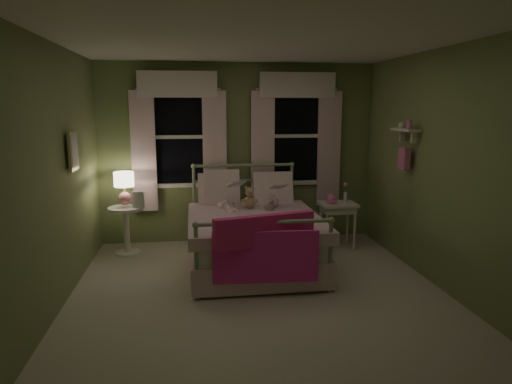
{
  "coord_description": "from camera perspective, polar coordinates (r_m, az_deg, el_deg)",
  "views": [
    {
      "loc": [
        -0.68,
        -4.55,
        1.98
      ],
      "look_at": [
        0.05,
        0.6,
        1.0
      ],
      "focal_mm": 32.0,
      "sensor_mm": 36.0,
      "label": 1
    }
  ],
  "objects": [
    {
      "name": "table_lamp",
      "position": [
        6.3,
        -16.15,
        0.88
      ],
      "size": [
        0.26,
        0.26,
        0.45
      ],
      "color": "pink",
      "rests_on": "nightstand_left"
    },
    {
      "name": "window_right",
      "position": [
        6.77,
        5.06,
        7.59
      ],
      "size": [
        1.34,
        0.13,
        1.96
      ],
      "color": "black",
      "rests_on": "room_shell"
    },
    {
      "name": "framed_picture",
      "position": [
        5.33,
        -21.86,
        4.74
      ],
      "size": [
        0.03,
        0.32,
        0.42
      ],
      "color": "beige",
      "rests_on": "room_shell"
    },
    {
      "name": "pink_toy",
      "position": [
        6.44,
        9.41,
        -0.88
      ],
      "size": [
        0.14,
        0.19,
        0.14
      ],
      "color": "pink",
      "rests_on": "nightstand_right"
    },
    {
      "name": "bud_vase",
      "position": [
        6.54,
        11.13,
        -0.03
      ],
      "size": [
        0.06,
        0.06,
        0.28
      ],
      "color": "white",
      "rests_on": "nightstand_right"
    },
    {
      "name": "child_left",
      "position": [
        6.02,
        -3.66,
        0.97
      ],
      "size": [
        0.32,
        0.24,
        0.8
      ],
      "primitive_type": "imported",
      "rotation": [
        0.0,
        0.0,
        3.31
      ],
      "color": "#F7D1DD",
      "rests_on": "bed"
    },
    {
      "name": "nightstand_left",
      "position": [
        6.41,
        -15.9,
        -3.85
      ],
      "size": [
        0.46,
        0.46,
        0.65
      ],
      "color": "white",
      "rests_on": "ground"
    },
    {
      "name": "book_left",
      "position": [
        5.78,
        -3.47,
        0.51
      ],
      "size": [
        0.22,
        0.15,
        0.26
      ],
      "primitive_type": "imported",
      "rotation": [
        1.22,
        0.0,
        0.18
      ],
      "color": "beige",
      "rests_on": "child_left"
    },
    {
      "name": "book_nightstand",
      "position": [
        6.27,
        -15.21,
        -1.89
      ],
      "size": [
        0.21,
        0.25,
        0.02
      ],
      "primitive_type": "imported",
      "rotation": [
        0.0,
        0.0,
        -0.2
      ],
      "color": "beige",
      "rests_on": "nightstand_left"
    },
    {
      "name": "wall_shelf",
      "position": [
        5.87,
        18.1,
        5.68
      ],
      "size": [
        0.15,
        0.5,
        0.6
      ],
      "color": "white",
      "rests_on": "room_shell"
    },
    {
      "name": "nightstand_right",
      "position": [
        6.5,
        10.19,
        -2.21
      ],
      "size": [
        0.5,
        0.4,
        0.64
      ],
      "color": "white",
      "rests_on": "ground"
    },
    {
      "name": "book_right",
      "position": [
        5.86,
        2.0,
        0.23
      ],
      "size": [
        0.21,
        0.14,
        0.26
      ],
      "primitive_type": "imported",
      "rotation": [
        1.22,
        0.0,
        0.14
      ],
      "color": "beige",
      "rests_on": "child_right"
    },
    {
      "name": "child_right",
      "position": [
        6.1,
        1.59,
        0.68
      ],
      "size": [
        0.39,
        0.33,
        0.71
      ],
      "primitive_type": "imported",
      "rotation": [
        0.0,
        0.0,
        2.93
      ],
      "color": "#F7D1DD",
      "rests_on": "bed"
    },
    {
      "name": "window_left",
      "position": [
        6.6,
        -9.6,
        7.41
      ],
      "size": [
        1.34,
        0.13,
        1.96
      ],
      "color": "black",
      "rests_on": "room_shell"
    },
    {
      "name": "bed",
      "position": [
        5.76,
        -0.53,
        -5.49
      ],
      "size": [
        1.58,
        2.04,
        1.18
      ],
      "color": "white",
      "rests_on": "ground"
    },
    {
      "name": "room_shell",
      "position": [
        4.65,
        0.42,
        2.27
      ],
      "size": [
        4.2,
        4.2,
        4.2
      ],
      "color": "beige",
      "rests_on": "ground"
    },
    {
      "name": "pink_throw",
      "position": [
        4.73,
        1.15,
        -6.15
      ],
      "size": [
        1.1,
        0.37,
        0.71
      ],
      "color": "#E42C7F",
      "rests_on": "bed"
    },
    {
      "name": "teddy_bear",
      "position": [
        5.93,
        -0.83,
        -0.89
      ],
      "size": [
        0.22,
        0.17,
        0.3
      ],
      "color": "tan",
      "rests_on": "bed"
    }
  ]
}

